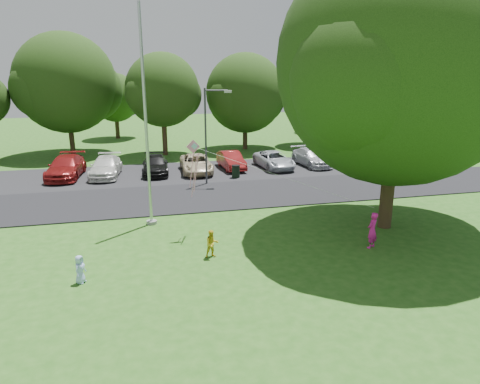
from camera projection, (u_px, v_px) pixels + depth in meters
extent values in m
plane|color=#255717|center=(247.00, 259.00, 16.85)|extent=(120.00, 120.00, 0.00)
cube|color=black|center=(209.00, 196.00, 25.26)|extent=(60.00, 6.00, 0.06)
cube|color=black|center=(194.00, 172.00, 31.35)|extent=(42.00, 7.00, 0.06)
cylinder|color=#B7BABF|center=(146.00, 120.00, 19.38)|extent=(0.14, 0.14, 10.00)
cylinder|color=gray|center=(152.00, 222.00, 20.72)|extent=(0.50, 0.50, 0.16)
cylinder|color=#3F3F44|center=(206.00, 138.00, 27.17)|extent=(0.12, 0.12, 6.15)
cylinder|color=#3F3F44|center=(216.00, 90.00, 26.41)|extent=(1.42, 0.36, 0.09)
cube|color=silver|center=(228.00, 92.00, 26.45)|extent=(0.50, 0.31, 0.14)
cylinder|color=black|center=(236.00, 172.00, 29.47)|extent=(0.54, 0.54, 0.87)
cylinder|color=black|center=(236.00, 166.00, 29.35)|extent=(0.58, 0.58, 0.05)
cylinder|color=#332316|center=(388.00, 189.00, 19.84)|extent=(0.62, 0.62, 3.76)
sphere|color=black|center=(400.00, 63.00, 18.32)|extent=(10.61, 10.61, 10.61)
sphere|color=black|center=(430.00, 81.00, 20.07)|extent=(6.90, 6.90, 6.90)
sphere|color=black|center=(370.00, 76.00, 16.74)|extent=(6.37, 6.37, 6.37)
sphere|color=black|center=(361.00, 91.00, 17.17)|extent=(5.52, 5.52, 5.52)
cylinder|color=#332316|center=(71.00, 136.00, 37.87)|extent=(0.44, 0.44, 3.19)
sphere|color=black|center=(66.00, 83.00, 36.63)|extent=(8.50, 8.50, 8.50)
sphere|color=black|center=(91.00, 90.00, 38.03)|extent=(5.53, 5.53, 5.53)
sphere|color=black|center=(43.00, 89.00, 35.36)|extent=(5.10, 5.10, 5.10)
cylinder|color=#332316|center=(165.00, 136.00, 37.46)|extent=(0.44, 0.44, 3.43)
sphere|color=black|center=(162.00, 90.00, 36.40)|extent=(6.27, 6.27, 6.27)
sphere|color=black|center=(179.00, 95.00, 37.43)|extent=(4.07, 4.07, 4.07)
sphere|color=black|center=(148.00, 94.00, 35.47)|extent=(3.76, 3.76, 3.76)
cylinder|color=#332316|center=(245.00, 135.00, 40.46)|extent=(0.44, 0.44, 2.66)
sphere|color=black|center=(245.00, 93.00, 39.41)|extent=(7.27, 7.27, 7.27)
sphere|color=black|center=(260.00, 98.00, 40.61)|extent=(4.72, 4.72, 4.72)
sphere|color=black|center=(232.00, 98.00, 38.33)|extent=(4.36, 4.36, 4.36)
cylinder|color=#332316|center=(312.00, 130.00, 42.69)|extent=(0.44, 0.44, 3.02)
sphere|color=black|center=(314.00, 94.00, 41.74)|extent=(5.67, 5.67, 5.67)
sphere|color=black|center=(323.00, 98.00, 42.67)|extent=(3.68, 3.68, 3.68)
sphere|color=black|center=(305.00, 98.00, 40.90)|extent=(3.40, 3.40, 3.40)
cylinder|color=#332316|center=(406.00, 128.00, 42.15)|extent=(0.44, 0.44, 3.42)
sphere|color=black|center=(411.00, 78.00, 40.85)|extent=(8.77, 8.77, 8.77)
sphere|color=black|center=(423.00, 85.00, 42.29)|extent=(5.70, 5.70, 5.70)
sphere|color=black|center=(401.00, 84.00, 39.55)|extent=(5.26, 5.26, 5.26)
cylinder|color=#332316|center=(457.00, 125.00, 47.38)|extent=(0.44, 0.44, 2.92)
sphere|color=black|center=(462.00, 88.00, 46.30)|extent=(7.24, 7.24, 7.24)
sphere|color=black|center=(469.00, 92.00, 47.49)|extent=(4.70, 4.70, 4.70)
sphere|color=black|center=(456.00, 91.00, 45.22)|extent=(4.34, 4.34, 4.34)
cylinder|color=#332316|center=(454.00, 116.00, 57.81)|extent=(0.44, 0.44, 2.60)
sphere|color=black|center=(457.00, 93.00, 56.97)|extent=(5.20, 5.20, 5.20)
sphere|color=black|center=(462.00, 95.00, 57.82)|extent=(3.38, 3.38, 3.38)
sphere|color=black|center=(454.00, 95.00, 56.20)|extent=(3.12, 3.12, 3.12)
cylinder|color=#332316|center=(117.00, 127.00, 46.96)|extent=(0.44, 0.44, 2.60)
sphere|color=black|center=(115.00, 98.00, 46.11)|extent=(5.20, 5.20, 5.20)
sphere|color=black|center=(126.00, 101.00, 46.97)|extent=(3.38, 3.38, 3.38)
sphere|color=black|center=(105.00, 101.00, 45.34)|extent=(3.12, 3.12, 3.12)
cylinder|color=#332316|center=(322.00, 121.00, 51.90)|extent=(0.44, 0.44, 2.60)
sphere|color=black|center=(323.00, 95.00, 51.05)|extent=(5.20, 5.20, 5.20)
sphere|color=black|center=(330.00, 98.00, 51.91)|extent=(3.38, 3.38, 3.38)
sphere|color=black|center=(317.00, 98.00, 50.28)|extent=(3.12, 3.12, 3.12)
imported|color=maroon|center=(66.00, 167.00, 29.41)|extent=(2.47, 5.20, 1.47)
imported|color=silver|center=(106.00, 167.00, 29.74)|extent=(2.31, 4.81, 1.35)
imported|color=black|center=(155.00, 165.00, 30.51)|extent=(1.97, 4.45, 1.27)
imported|color=#C6B793|center=(196.00, 164.00, 30.94)|extent=(2.25, 4.65, 1.28)
imported|color=maroon|center=(231.00, 160.00, 32.04)|extent=(1.62, 4.01, 1.29)
imported|color=#B2B7BF|center=(274.00, 160.00, 32.34)|extent=(2.41, 4.62, 1.24)
imported|color=silver|center=(312.00, 157.00, 33.19)|extent=(2.22, 4.60, 1.29)
imported|color=#E91F9B|center=(372.00, 230.00, 17.73)|extent=(0.67, 0.61, 1.55)
imported|color=gold|center=(212.00, 244.00, 16.87)|extent=(0.61, 0.51, 1.13)
imported|color=#A5C1FD|center=(80.00, 269.00, 14.82)|extent=(0.51, 0.59, 1.02)
cube|color=pink|center=(193.00, 147.00, 18.34)|extent=(0.59, 0.04, 0.59)
cube|color=#8CC6E5|center=(194.00, 146.00, 18.32)|extent=(0.29, 0.03, 0.28)
cylinder|color=white|center=(281.00, 176.00, 17.90)|extent=(6.94, 3.27, 2.27)
cylinder|color=pink|center=(192.00, 171.00, 18.60)|extent=(0.20, 0.25, 1.58)
cylinder|color=pink|center=(196.00, 173.00, 18.73)|extent=(0.22, 0.41, 1.81)
cylinder|color=pink|center=(194.00, 176.00, 18.62)|extent=(0.24, 0.61, 2.02)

